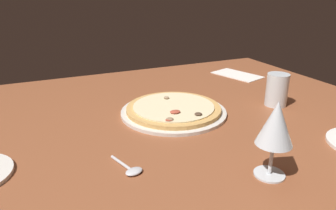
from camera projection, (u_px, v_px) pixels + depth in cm
name	position (u px, v px, depth cm)	size (l,w,h in cm)	color
dining_table	(162.00, 120.00, 98.40)	(150.00, 110.00, 4.00)	brown
pizza_main	(174.00, 110.00, 98.11)	(33.05, 33.05, 3.34)	silver
wine_glass_far	(276.00, 125.00, 62.51)	(7.56, 7.56, 16.83)	silver
water_glass	(277.00, 91.00, 103.73)	(7.16, 7.16, 10.79)	silver
paper_menu	(237.00, 75.00, 139.85)	(11.94, 21.05, 0.30)	white
spoon	(131.00, 169.00, 67.93)	(5.32, 10.30, 1.00)	silver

